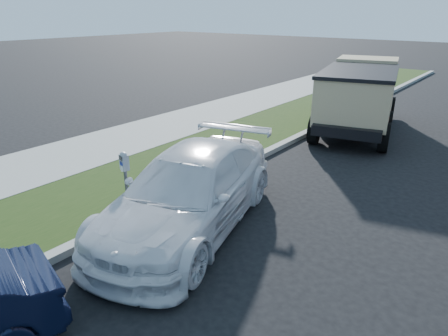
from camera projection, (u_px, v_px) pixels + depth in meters
The scene contains 5 objects.
ground at pixel (250, 249), 7.54m from camera, with size 120.00×120.00×0.00m, color black.
streetside at pixel (137, 156), 12.17m from camera, with size 6.12×50.00×0.15m.
parking_meter at pixel (125, 171), 8.03m from camera, with size 0.23×0.17×1.46m.
white_wagon at pixel (192, 190), 8.13m from camera, with size 2.21×5.43×1.58m, color silver.
dump_truck at pixel (360, 93), 14.76m from camera, with size 3.77×6.58×2.43m.
Camera 1 is at (3.58, -5.38, 4.21)m, focal length 32.00 mm.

